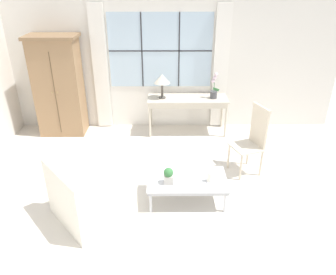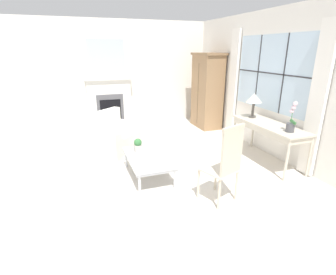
% 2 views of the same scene
% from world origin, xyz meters
% --- Properties ---
extents(ground_plane, '(14.00, 14.00, 0.00)m').
position_xyz_m(ground_plane, '(0.00, 0.00, 0.00)').
color(ground_plane, silver).
extents(wall_back_windowed, '(7.20, 0.14, 2.80)m').
position_xyz_m(wall_back_windowed, '(0.00, 3.02, 1.40)').
color(wall_back_windowed, silver).
rests_on(wall_back_windowed, ground_plane).
extents(armoire, '(0.96, 0.59, 1.97)m').
position_xyz_m(armoire, '(-2.00, 2.68, 0.99)').
color(armoire, '#93704C').
rests_on(armoire, ground_plane).
extents(console_table, '(1.59, 0.55, 0.75)m').
position_xyz_m(console_table, '(0.54, 2.66, 0.67)').
color(console_table, beige).
rests_on(console_table, ground_plane).
extents(table_lamp, '(0.31, 0.31, 0.48)m').
position_xyz_m(table_lamp, '(0.03, 2.65, 1.13)').
color(table_lamp, '#4C4742').
rests_on(table_lamp, console_table).
extents(potted_orchid, '(0.17, 0.14, 0.52)m').
position_xyz_m(potted_orchid, '(1.05, 2.64, 0.93)').
color(potted_orchid, '#4C4C51').
rests_on(potted_orchid, console_table).
extents(armchair_upholstered, '(1.25, 1.26, 0.84)m').
position_xyz_m(armchair_upholstered, '(-0.93, 0.01, 0.28)').
color(armchair_upholstered, silver).
rests_on(armchair_upholstered, ground_plane).
extents(side_chair_wooden, '(0.57, 0.57, 1.14)m').
position_xyz_m(side_chair_wooden, '(1.50, 1.15, 0.63)').
color(side_chair_wooden, beige).
rests_on(side_chair_wooden, ground_plane).
extents(coffee_table, '(1.13, 0.66, 0.36)m').
position_xyz_m(coffee_table, '(0.40, 0.37, 0.33)').
color(coffee_table, silver).
rests_on(coffee_table, ground_plane).
extents(potted_plant_small, '(0.13, 0.13, 0.24)m').
position_xyz_m(potted_plant_small, '(0.14, 0.26, 0.49)').
color(potted_plant_small, '#BCB7AD').
rests_on(potted_plant_small, coffee_table).
extents(pillar_candle, '(0.11, 0.11, 0.16)m').
position_xyz_m(pillar_candle, '(0.72, 0.29, 0.43)').
color(pillar_candle, silver).
rests_on(pillar_candle, coffee_table).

